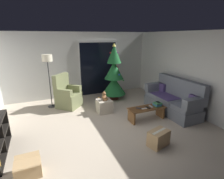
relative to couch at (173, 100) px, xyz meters
name	(u,v)px	position (x,y,z in m)	size (l,w,h in m)	color
ground_plane	(108,129)	(-2.32, -0.25, -0.40)	(7.00, 7.00, 0.00)	#B2A38E
wall_back	(80,65)	(-2.32, 2.81, 0.85)	(5.72, 0.12, 2.50)	beige
wall_right	(196,74)	(0.54, -0.25, 0.85)	(0.12, 6.00, 2.50)	beige
patio_door_frame	(98,68)	(-1.56, 2.74, 0.70)	(1.60, 0.02, 2.20)	silver
patio_door_glass	(99,69)	(-1.56, 2.72, 0.65)	(1.50, 0.02, 2.10)	black
couch	(173,100)	(0.00, 0.00, 0.00)	(0.81, 1.95, 1.08)	slate
coffee_table	(146,111)	(-1.08, -0.15, -0.14)	(1.10, 0.40, 0.38)	brown
remote_silver	(151,106)	(-0.94, -0.14, -0.01)	(0.04, 0.16, 0.02)	#ADADB2
remote_graphite	(139,108)	(-1.34, -0.13, -0.01)	(0.04, 0.16, 0.02)	#333338
remote_black	(148,108)	(-1.08, -0.20, -0.01)	(0.04, 0.16, 0.02)	black
remote_white	(144,109)	(-1.21, -0.21, -0.01)	(0.04, 0.16, 0.02)	silver
book_stack	(157,104)	(-0.75, -0.19, 0.05)	(0.22, 0.22, 0.12)	#337042
cell_phone	(158,102)	(-0.73, -0.21, 0.11)	(0.07, 0.14, 0.01)	black
christmas_tree	(114,76)	(-1.26, 1.83, 0.53)	(0.89, 0.89, 2.11)	#4C1E19
armchair	(67,96)	(-3.03, 1.73, 0.00)	(0.97, 0.97, 1.13)	olive
floor_lamp	(48,63)	(-3.54, 1.94, 1.11)	(0.32, 0.32, 1.78)	#2D2D30
ottoman	(104,106)	(-2.03, 0.83, -0.20)	(0.44, 0.44, 0.41)	#B2A893
teddy_bear_chestnut	(104,96)	(-2.02, 0.82, 0.13)	(0.21, 0.21, 0.29)	brown
teddy_bear_honey_by_tree	(99,101)	(-1.96, 1.52, -0.28)	(0.21, 0.21, 0.29)	tan
cardboard_box_taped_mid_floor	(159,138)	(-1.54, -1.32, -0.22)	(0.53, 0.41, 0.36)	tan
cardboard_box_open_near_shelf	(28,169)	(-4.18, -1.20, -0.25)	(0.44, 0.45, 0.33)	tan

